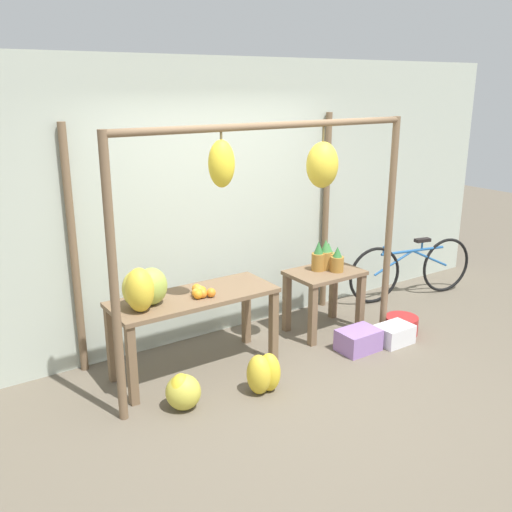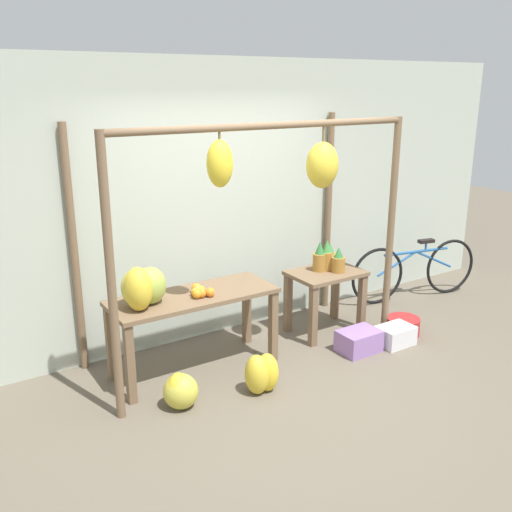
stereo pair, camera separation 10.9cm
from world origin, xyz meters
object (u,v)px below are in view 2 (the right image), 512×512
orange_pile (199,291)px  fruit_crate_white (359,341)px  banana_pile_ground_left (180,391)px  blue_bucket (403,326)px  banana_pile_ground_right (261,374)px  parked_bicycle (415,270)px  pineapple_cluster (328,259)px  banana_pile_on_table (142,287)px  fruit_crate_purple (395,335)px

orange_pile → fruit_crate_white: 1.71m
banana_pile_ground_left → blue_bucket: 2.60m
banana_pile_ground_right → parked_bicycle: 2.95m
pineapple_cluster → banana_pile_on_table: bearing=-178.0°
orange_pile → parked_bicycle: orange_pile is taller
fruit_crate_white → fruit_crate_purple: bearing=-11.3°
pineapple_cluster → banana_pile_ground_left: bearing=-164.0°
pineapple_cluster → parked_bicycle: (1.51, 0.15, -0.43)m
orange_pile → banana_pile_ground_right: bearing=-68.3°
blue_bucket → parked_bicycle: 1.17m
banana_pile_ground_left → fruit_crate_purple: size_ratio=1.05×
banana_pile_ground_left → fruit_crate_purple: banana_pile_ground_left is taller
orange_pile → blue_bucket: orange_pile is taller
banana_pile_ground_left → blue_bucket: bearing=0.7°
blue_bucket → fruit_crate_white: bearing=-176.1°
orange_pile → blue_bucket: (2.16, -0.45, -0.69)m
banana_pile_ground_left → fruit_crate_purple: bearing=-2.4°
banana_pile_ground_right → fruit_crate_white: banana_pile_ground_right is taller
banana_pile_ground_right → fruit_crate_white: 1.25m
pineapple_cluster → banana_pile_ground_right: (-1.30, -0.72, -0.62)m
fruit_crate_purple → parked_bicycle: bearing=35.4°
orange_pile → parked_bicycle: bearing=4.5°
blue_bucket → parked_bicycle: bearing=37.3°
banana_pile_ground_right → fruit_crate_white: size_ratio=0.89×
orange_pile → banana_pile_ground_right: orange_pile is taller
banana_pile_on_table → parked_bicycle: banana_pile_on_table is taller
banana_pile_ground_right → blue_bucket: (1.90, 0.18, -0.08)m
orange_pile → fruit_crate_white: size_ratio=0.61×
blue_bucket → banana_pile_ground_left: bearing=-179.3°
banana_pile_on_table → banana_pile_ground_left: bearing=-81.1°
blue_bucket → parked_bicycle: (0.91, 0.69, 0.27)m
parked_bicycle → fruit_crate_purple: size_ratio=4.77×
pineapple_cluster → banana_pile_ground_right: pineapple_cluster is taller
orange_pile → parked_bicycle: size_ratio=0.14×
fruit_crate_white → parked_bicycle: 1.75m
banana_pile_on_table → orange_pile: 0.54m
banana_pile_on_table → fruit_crate_purple: 2.63m
banana_pile_on_table → fruit_crate_white: (2.01, -0.51, -0.80)m
fruit_crate_white → banana_pile_ground_left: bearing=179.6°
orange_pile → fruit_crate_white: bearing=-18.3°
fruit_crate_purple → banana_pile_on_table: bearing=166.2°
fruit_crate_purple → banana_pile_ground_right: bearing=-178.2°
orange_pile → banana_pile_ground_left: (-0.44, -0.48, -0.63)m
banana_pile_ground_right → blue_bucket: size_ratio=1.02×
blue_bucket → parked_bicycle: parked_bicycle is taller
orange_pile → banana_pile_ground_right: 0.91m
pineapple_cluster → fruit_crate_white: pineapple_cluster is taller
pineapple_cluster → fruit_crate_white: bearing=-96.0°
fruit_crate_purple → fruit_crate_white: bearing=168.7°
orange_pile → fruit_crate_purple: 2.11m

